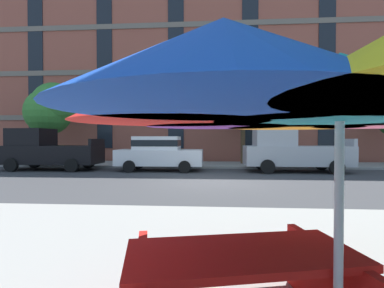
{
  "coord_description": "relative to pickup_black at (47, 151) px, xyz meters",
  "views": [
    {
      "loc": [
        0.02,
        -10.94,
        1.65
      ],
      "look_at": [
        -1.01,
        3.2,
        1.4
      ],
      "focal_mm": 26.79,
      "sensor_mm": 36.0,
      "label": 1
    }
  ],
  "objects": [
    {
      "name": "apartment_building",
      "position": [
        8.78,
        11.29,
        6.97
      ],
      "size": [
        40.9,
        12.08,
        16.0
      ],
      "color": "#934C3D",
      "rests_on": "ground"
    },
    {
      "name": "patio_umbrella",
      "position": [
        9.63,
        -12.7,
        0.93
      ],
      "size": [
        3.56,
        3.56,
        2.22
      ],
      "color": "silver",
      "rests_on": "ground"
    },
    {
      "name": "pickup_silver",
      "position": [
        12.72,
        0.0,
        0.0
      ],
      "size": [
        5.1,
        2.12,
        2.2
      ],
      "color": "#A8AAB2",
      "rests_on": "ground"
    },
    {
      "name": "street_tree_left",
      "position": [
        -1.5,
        2.95,
        2.49
      ],
      "size": [
        3.23,
        3.02,
        5.22
      ],
      "color": "brown",
      "rests_on": "ground"
    },
    {
      "name": "pickup_black",
      "position": [
        0.0,
        0.0,
        0.0
      ],
      "size": [
        5.1,
        2.12,
        2.2
      ],
      "color": "black",
      "rests_on": "ground"
    },
    {
      "name": "picnic_table",
      "position": [
        9.02,
        -12.37,
        -0.54
      ],
      "size": [
        2.09,
        1.87,
        0.77
      ],
      "color": "red",
      "rests_on": "ground"
    },
    {
      "name": "ground_plane",
      "position": [
        8.78,
        -3.7,
        -1.03
      ],
      "size": [
        120.0,
        120.0,
        0.0
      ],
      "primitive_type": "plane",
      "color": "#38383A"
    },
    {
      "name": "sedan_white",
      "position": [
        6.02,
        -0.0,
        -0.08
      ],
      "size": [
        4.4,
        1.98,
        1.78
      ],
      "color": "silver",
      "rests_on": "ground"
    },
    {
      "name": "sidewalk_far",
      "position": [
        8.78,
        3.1,
        -0.97
      ],
      "size": [
        56.0,
        3.6,
        0.12
      ],
      "primitive_type": "cube",
      "color": "gray",
      "rests_on": "ground"
    },
    {
      "name": "street_tree_middle",
      "position": [
        10.77,
        3.55,
        3.08
      ],
      "size": [
        3.08,
        3.05,
        5.67
      ],
      "color": "#4C3823",
      "rests_on": "ground"
    }
  ]
}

